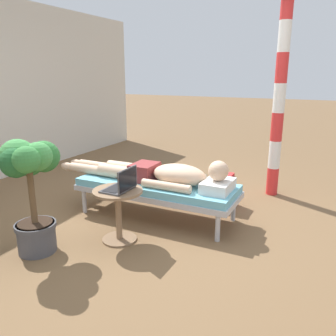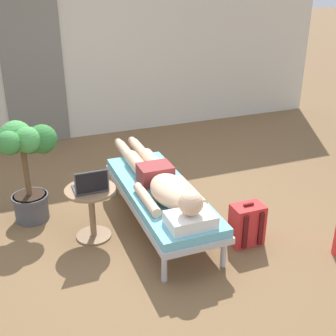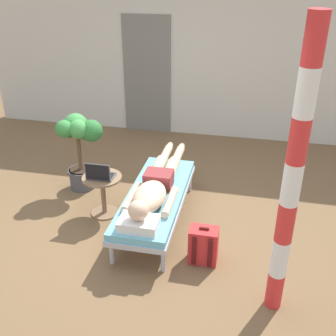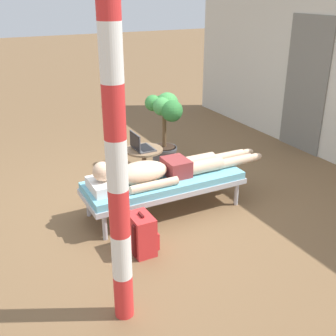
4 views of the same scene
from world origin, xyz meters
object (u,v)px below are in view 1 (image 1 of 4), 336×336
Objects in this scene: laptop at (122,185)px; potted_plant at (30,178)px; lounge_chair at (157,188)px; side_table at (118,206)px; person_reclining at (160,174)px; backpack at (222,191)px; porch_post at (279,98)px.

laptop is 0.81m from potted_plant.
lounge_chair is 1.74× the size of potted_plant.
potted_plant is (-0.51, 0.57, 0.35)m from side_table.
lounge_chair is at bearing 90.00° from person_reclining.
laptop is at bearing 156.60° from backpack.
potted_plant is (-1.19, 0.63, 0.36)m from lounge_chair.
potted_plant reaches higher than person_reclining.
backpack is at bearing 146.40° from porch_post.
person_reclining is 5.12× the size of backpack.
person_reclining is 4.15× the size of side_table.
potted_plant is (-1.84, 1.20, 0.51)m from backpack.
person_reclining is 0.90m from backpack.
backpack is at bearing -25.24° from side_table.
laptop reaches higher than side_table.
lounge_chair is at bearing -27.78° from potted_plant.
lounge_chair is 0.85× the size of person_reclining.
lounge_chair is 0.71× the size of porch_post.
backpack reaches higher than lounge_chair.
person_reclining is at bearing 143.60° from porch_post.
person_reclining is at bearing -3.70° from laptop.
backpack is (1.33, -0.63, -0.16)m from side_table.
side_table is 1.69× the size of laptop.
laptop is 0.29× the size of potted_plant.
potted_plant is at bearing 146.80° from porch_post.
laptop is 2.41m from porch_post.
porch_post is (1.37, -1.05, 0.94)m from lounge_chair.
porch_post reaches higher than potted_plant.
potted_plant is at bearing 152.22° from lounge_chair.
backpack is (1.33, -0.58, -0.39)m from laptop.
lounge_chair is 0.68m from side_table.
potted_plant is 3.11m from porch_post.
backpack is at bearing -23.40° from laptop.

